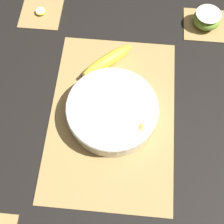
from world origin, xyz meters
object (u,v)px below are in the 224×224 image
object	(u,v)px
whole_banana	(107,61)
fruit_salad_bowl	(112,110)
banana_coin_single	(40,11)
apple_half	(207,19)

from	to	relation	value
whole_banana	fruit_salad_bowl	bearing A→B (deg)	10.25
fruit_salad_bowl	whole_banana	distance (m)	0.17
banana_coin_single	apple_half	bearing A→B (deg)	90.00
fruit_salad_bowl	apple_half	bearing A→B (deg)	142.51
fruit_salad_bowl	apple_half	size ratio (longest dim) A/B	2.89
fruit_salad_bowl	banana_coin_single	size ratio (longest dim) A/B	7.20
whole_banana	apple_half	distance (m)	0.35
whole_banana	apple_half	xyz separation A→B (m)	(-0.18, 0.30, 0.01)
apple_half	banana_coin_single	distance (m)	0.54
banana_coin_single	whole_banana	bearing A→B (deg)	52.25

